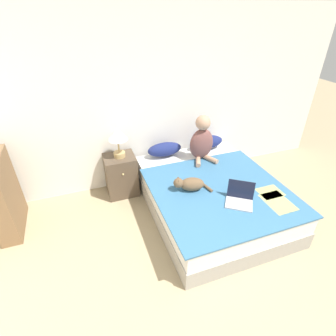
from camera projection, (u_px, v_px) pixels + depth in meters
wall_back at (163, 102)px, 3.87m from camera, size 5.83×0.05×2.55m
bed at (211, 197)px, 3.62m from camera, size 1.68×2.08×0.50m
pillow_near at (165, 149)px, 4.04m from camera, size 0.54×0.24×0.21m
pillow_far at (207, 142)px, 4.25m from camera, size 0.54×0.24×0.21m
person_sitting at (202, 140)px, 3.86m from camera, size 0.37×0.37×0.69m
cat_tabby at (190, 184)px, 3.29m from camera, size 0.47×0.26×0.19m
laptop_open at (240, 199)px, 3.10m from camera, size 0.41×0.40×0.24m
nightstand at (121, 175)px, 3.94m from camera, size 0.45×0.41×0.64m
table_lamp at (117, 136)px, 3.60m from camera, size 0.28×0.28×0.46m
bookshelf at (3, 196)px, 3.20m from camera, size 0.24×0.73×1.04m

